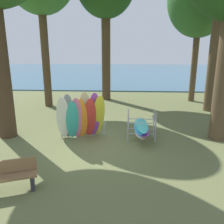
{
  "coord_description": "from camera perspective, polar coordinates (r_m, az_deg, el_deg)",
  "views": [
    {
      "loc": [
        1.1,
        -8.52,
        3.69
      ],
      "look_at": [
        0.55,
        0.92,
        1.1
      ],
      "focal_mm": 37.09,
      "sensor_mm": 36.0,
      "label": 1
    }
  ],
  "objects": [
    {
      "name": "tree_mid_behind",
      "position": [
        17.83,
        20.91,
        24.43
      ],
      "size": [
        4.25,
        4.25,
        9.28
      ],
      "color": "brown",
      "rests_on": "ground"
    },
    {
      "name": "leaning_board_pile",
      "position": [
        9.53,
        -7.62,
        -1.36
      ],
      "size": [
        2.13,
        1.54,
        2.14
      ],
      "color": "white",
      "rests_on": "ground"
    },
    {
      "name": "ground_plane",
      "position": [
        9.35,
        -3.72,
        -7.96
      ],
      "size": [
        80.0,
        80.0,
        0.0
      ],
      "primitive_type": "plane",
      "color": "#60663D"
    },
    {
      "name": "board_storage_rack",
      "position": [
        9.74,
        7.24,
        -3.78
      ],
      "size": [
        1.15,
        2.12,
        1.25
      ],
      "color": "#9EA0A5",
      "rests_on": "ground"
    },
    {
      "name": "lake_water",
      "position": [
        38.47,
        1.73,
        9.89
      ],
      "size": [
        80.0,
        36.0,
        0.1
      ],
      "primitive_type": "cube",
      "color": "#38607A",
      "rests_on": "ground"
    },
    {
      "name": "park_bench",
      "position": [
        6.89,
        -23.98,
        -14.17
      ],
      "size": [
        1.45,
        0.88,
        0.85
      ],
      "color": "#2D2D33",
      "rests_on": "ground"
    }
  ]
}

